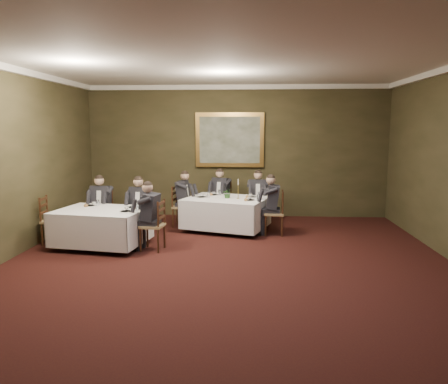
# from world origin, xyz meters

# --- Properties ---
(ground) EXTENTS (10.00, 10.00, 0.00)m
(ground) POSITION_xyz_m (0.00, 0.00, 0.00)
(ground) COLOR black
(ground) RESTS_ON ground
(ceiling) EXTENTS (8.00, 10.00, 0.10)m
(ceiling) POSITION_xyz_m (0.00, 0.00, 3.50)
(ceiling) COLOR silver
(ceiling) RESTS_ON back_wall
(back_wall) EXTENTS (8.00, 0.10, 3.50)m
(back_wall) POSITION_xyz_m (0.00, 5.00, 1.75)
(back_wall) COLOR #2F2C17
(back_wall) RESTS_ON ground
(front_wall) EXTENTS (8.00, 0.10, 3.50)m
(front_wall) POSITION_xyz_m (0.00, -5.00, 1.75)
(front_wall) COLOR #2F2C17
(front_wall) RESTS_ON ground
(crown_molding) EXTENTS (8.00, 10.00, 0.12)m
(crown_molding) POSITION_xyz_m (0.00, 0.00, 3.44)
(crown_molding) COLOR white
(crown_molding) RESTS_ON back_wall
(table_main) EXTENTS (2.17, 1.89, 0.67)m
(table_main) POSITION_xyz_m (-0.18, 3.27, 0.45)
(table_main) COLOR black
(table_main) RESTS_ON ground
(table_second) EXTENTS (1.92, 1.57, 0.67)m
(table_second) POSITION_xyz_m (-2.60, 1.67, 0.45)
(table_second) COLOR black
(table_second) RESTS_ON ground
(chair_main_backleft) EXTENTS (0.56, 0.55, 1.00)m
(chair_main_backleft) POSITION_xyz_m (-0.37, 4.31, 0.28)
(chair_main_backleft) COLOR #957A4C
(chair_main_backleft) RESTS_ON ground
(diner_main_backleft) EXTENTS (0.55, 0.59, 1.35)m
(diner_main_backleft) POSITION_xyz_m (-0.37, 4.30, 0.51)
(diner_main_backleft) COLOR black
(diner_main_backleft) RESTS_ON chair_main_backleft
(chair_main_backright) EXTENTS (0.46, 0.44, 1.00)m
(chair_main_backright) POSITION_xyz_m (0.57, 4.02, 0.28)
(chair_main_backright) COLOR #957A4C
(chair_main_backright) RESTS_ON ground
(diner_main_backright) EXTENTS (0.43, 0.50, 1.35)m
(diner_main_backright) POSITION_xyz_m (0.57, 4.00, 0.51)
(diner_main_backright) COLOR black
(diner_main_backright) RESTS_ON chair_main_backright
(chair_main_endleft) EXTENTS (0.46, 0.48, 1.00)m
(chair_main_endleft) POSITION_xyz_m (-1.29, 3.62, 0.28)
(chair_main_endleft) COLOR #957A4C
(chair_main_endleft) RESTS_ON ground
(diner_main_endleft) EXTENTS (0.51, 0.45, 1.35)m
(diner_main_endleft) POSITION_xyz_m (-1.28, 3.62, 0.51)
(diner_main_endleft) COLOR black
(diner_main_endleft) RESTS_ON chair_main_endleft
(chair_main_endright) EXTENTS (0.44, 0.46, 1.00)m
(chair_main_endright) POSITION_xyz_m (0.92, 2.92, 0.28)
(chair_main_endright) COLOR #957A4C
(chair_main_endright) RESTS_ON ground
(diner_main_endright) EXTENTS (0.50, 0.43, 1.35)m
(diner_main_endright) POSITION_xyz_m (0.91, 2.92, 0.51)
(diner_main_endright) COLOR black
(diner_main_endright) RESTS_ON chair_main_endright
(chair_sec_backleft) EXTENTS (0.44, 0.42, 1.00)m
(chair_sec_backleft) POSITION_xyz_m (-2.92, 2.63, 0.28)
(chair_sec_backleft) COLOR #957A4C
(chair_sec_backleft) RESTS_ON ground
(diner_sec_backleft) EXTENTS (0.42, 0.48, 1.35)m
(diner_sec_backleft) POSITION_xyz_m (-2.92, 2.61, 0.51)
(diner_sec_backleft) COLOR black
(diner_sec_backleft) RESTS_ON chair_sec_backleft
(chair_sec_backright) EXTENTS (0.51, 0.49, 1.00)m
(chair_sec_backright) POSITION_xyz_m (-2.00, 2.48, 0.28)
(chair_sec_backright) COLOR #957A4C
(chair_sec_backright) RESTS_ON ground
(diner_sec_backright) EXTENTS (0.48, 0.54, 1.35)m
(diner_sec_backright) POSITION_xyz_m (-2.00, 2.47, 0.51)
(diner_sec_backright) COLOR black
(diner_sec_backright) RESTS_ON chair_sec_backright
(chair_sec_endright) EXTENTS (0.47, 0.49, 1.00)m
(chair_sec_endright) POSITION_xyz_m (-1.52, 1.50, 0.28)
(chair_sec_endright) COLOR #957A4C
(chair_sec_endright) RESTS_ON ground
(diner_sec_endright) EXTENTS (0.53, 0.46, 1.35)m
(diner_sec_endright) POSITION_xyz_m (-1.53, 1.50, 0.51)
(diner_sec_endright) COLOR black
(diner_sec_endright) RESTS_ON chair_sec_endright
(chair_sec_endleft) EXTENTS (0.46, 0.48, 1.00)m
(chair_sec_endleft) POSITION_xyz_m (-3.68, 1.84, 0.28)
(chair_sec_endleft) COLOR #957A4C
(chair_sec_endleft) RESTS_ON ground
(centerpiece) EXTENTS (0.25, 0.22, 0.25)m
(centerpiece) POSITION_xyz_m (-0.15, 3.26, 0.89)
(centerpiece) COLOR #2D5926
(centerpiece) RESTS_ON table_main
(candlestick) EXTENTS (0.07, 0.07, 0.47)m
(candlestick) POSITION_xyz_m (0.10, 3.20, 0.94)
(candlestick) COLOR #AB8E34
(candlestick) RESTS_ON table_main
(place_setting_table_main) EXTENTS (0.33, 0.31, 0.14)m
(place_setting_table_main) POSITION_xyz_m (-0.48, 3.81, 0.80)
(place_setting_table_main) COLOR white
(place_setting_table_main) RESTS_ON table_main
(place_setting_table_second) EXTENTS (0.33, 0.31, 0.14)m
(place_setting_table_second) POSITION_xyz_m (-2.95, 2.13, 0.80)
(place_setting_table_second) COLOR white
(place_setting_table_second) RESTS_ON table_second
(painting) EXTENTS (1.82, 0.09, 1.44)m
(painting) POSITION_xyz_m (-0.18, 4.94, 2.06)
(painting) COLOR gold
(painting) RESTS_ON back_wall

